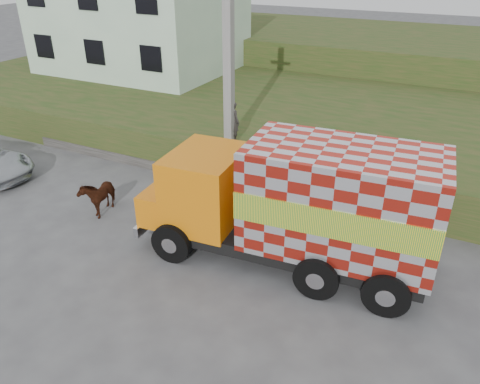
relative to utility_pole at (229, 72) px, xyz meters
The scene contains 9 objects.
ground 6.23m from the utility_pole, 77.74° to the right, with size 120.00×120.00×0.00m, color #474749.
embankment 6.42m from the utility_pole, 79.51° to the left, with size 40.00×12.00×1.50m, color #224316.
embankment_far 17.62m from the utility_pole, 86.71° to the left, with size 40.00×12.00×3.00m, color #224316.
retaining_strip 4.02m from the utility_pole, 158.20° to the right, with size 16.00×0.50×0.40m, color #595651.
building 13.07m from the utility_pole, 139.97° to the left, with size 10.00×8.00×6.00m, color silver.
utility_pole is the anchor object (origin of this frame).
cargo_truck 6.00m from the utility_pole, 43.16° to the right, with size 8.16×3.29×3.56m.
cow 5.99m from the utility_pole, 124.59° to the right, with size 0.67×1.47×1.24m, color black.
pedestrian 1.84m from the utility_pole, 71.20° to the left, with size 0.55×0.36×1.50m, color #312D2B.
Camera 1 is at (6.43, -9.52, 7.86)m, focal length 35.00 mm.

